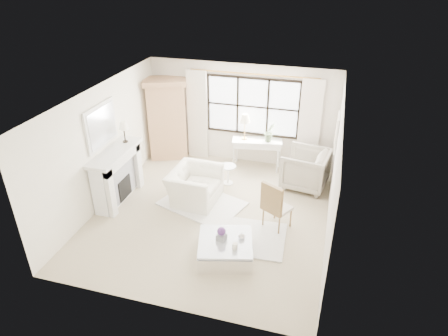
{
  "coord_description": "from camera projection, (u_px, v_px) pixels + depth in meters",
  "views": [
    {
      "loc": [
        2.27,
        -6.98,
        5.15
      ],
      "look_at": [
        0.24,
        0.2,
        1.09
      ],
      "focal_mm": 32.0,
      "sensor_mm": 36.0,
      "label": 1
    }
  ],
  "objects": [
    {
      "name": "planter_box",
      "position": [
        222.0,
        237.0,
        7.47
      ],
      "size": [
        0.2,
        0.2,
        0.12
      ],
      "primitive_type": "cube",
      "rotation": [
        0.0,
        0.0,
        -0.26
      ],
      "color": "gray",
      "rests_on": "coffee_table"
    },
    {
      "name": "mantel_lamp",
      "position": [
        123.0,
        126.0,
        9.06
      ],
      "size": [
        0.22,
        0.22,
        0.51
      ],
      "color": "black",
      "rests_on": "fireplace"
    },
    {
      "name": "wingback_chair",
      "position": [
        305.0,
        169.0,
        9.73
      ],
      "size": [
        1.2,
        1.18,
        0.96
      ],
      "primitive_type": "imported",
      "rotation": [
        0.0,
        0.0,
        -1.73
      ],
      "color": "#A49C8B",
      "rests_on": "floor"
    },
    {
      "name": "orchid_plant",
      "position": [
        270.0,
        132.0,
        10.27
      ],
      "size": [
        0.36,
        0.34,
        0.51
      ],
      "primitive_type": "imported",
      "rotation": [
        0.0,
        0.0,
        0.57
      ],
      "color": "#546946",
      "rests_on": "console_table"
    },
    {
      "name": "curtain_rod",
      "position": [
        253.0,
        74.0,
        9.91
      ],
      "size": [
        3.3,
        0.04,
        0.04
      ],
      "primitive_type": "cylinder",
      "rotation": [
        0.0,
        1.57,
        0.0
      ],
      "color": "#B5833E",
      "rests_on": "wall_back"
    },
    {
      "name": "wall_front",
      "position": [
        155.0,
        242.0,
        5.93
      ],
      "size": [
        5.0,
        0.0,
        5.0
      ],
      "primitive_type": "plane",
      "rotation": [
        -1.57,
        0.0,
        0.0
      ],
      "color": "silver",
      "rests_on": "ground"
    },
    {
      "name": "art_frame",
      "position": [
        337.0,
        133.0,
        9.01
      ],
      "size": [
        0.04,
        0.62,
        0.82
      ],
      "primitive_type": "cube",
      "color": "white",
      "rests_on": "wall_right"
    },
    {
      "name": "window_frame",
      "position": [
        253.0,
        107.0,
        10.37
      ],
      "size": [
        2.5,
        0.04,
        1.5
      ],
      "primitive_type": null,
      "color": "black",
      "rests_on": "wall_back"
    },
    {
      "name": "side_table",
      "position": [
        228.0,
        172.0,
        9.91
      ],
      "size": [
        0.4,
        0.4,
        0.51
      ],
      "color": "white",
      "rests_on": "floor"
    },
    {
      "name": "window_pane",
      "position": [
        253.0,
        107.0,
        10.38
      ],
      "size": [
        2.4,
        0.02,
        1.5
      ],
      "primitive_type": "cube",
      "color": "silver",
      "rests_on": "wall_back"
    },
    {
      "name": "curtain_left",
      "position": [
        198.0,
        115.0,
        10.84
      ],
      "size": [
        0.55,
        0.1,
        2.47
      ],
      "primitive_type": "cube",
      "color": "beige",
      "rests_on": "ground"
    },
    {
      "name": "rug_right",
      "position": [
        245.0,
        237.0,
        8.16
      ],
      "size": [
        1.7,
        1.31,
        0.03
      ],
      "primitive_type": "cube",
      "rotation": [
        0.0,
        0.0,
        0.06
      ],
      "color": "white",
      "rests_on": "floor"
    },
    {
      "name": "planter_flowers",
      "position": [
        221.0,
        231.0,
        7.4
      ],
      "size": [
        0.16,
        0.16,
        0.16
      ],
      "primitive_type": "sphere",
      "color": "#572D72",
      "rests_on": "planter_box"
    },
    {
      "name": "curtain_right",
      "position": [
        309.0,
        127.0,
        10.12
      ],
      "size": [
        0.55,
        0.1,
        2.47
      ],
      "primitive_type": "cube",
      "color": "white",
      "rests_on": "ground"
    },
    {
      "name": "console_table",
      "position": [
        257.0,
        154.0,
        10.65
      ],
      "size": [
        1.36,
        0.68,
        0.8
      ],
      "rotation": [
        0.0,
        0.0,
        0.18
      ],
      "color": "silver",
      "rests_on": "floor"
    },
    {
      "name": "rug_left",
      "position": [
        202.0,
        203.0,
        9.23
      ],
      "size": [
        2.1,
        1.77,
        0.03
      ],
      "primitive_type": "cube",
      "rotation": [
        0.0,
        0.0,
        -0.33
      ],
      "color": "white",
      "rests_on": "floor"
    },
    {
      "name": "coffee_vase",
      "position": [
        242.0,
        236.0,
        7.5
      ],
      "size": [
        0.16,
        0.16,
        0.14
      ],
      "primitive_type": "imported",
      "rotation": [
        0.0,
        0.0,
        -0.24
      ],
      "color": "silver",
      "rests_on": "coffee_table"
    },
    {
      "name": "wall_right",
      "position": [
        334.0,
        176.0,
        7.66
      ],
      "size": [
        0.0,
        5.5,
        5.5
      ],
      "primitive_type": "plane",
      "rotation": [
        1.57,
        0.0,
        -1.57
      ],
      "color": "beige",
      "rests_on": "ground"
    },
    {
      "name": "wall_back",
      "position": [
        241.0,
        114.0,
        10.58
      ],
      "size": [
        5.0,
        0.0,
        5.0
      ],
      "primitive_type": "plane",
      "rotation": [
        1.57,
        0.0,
        0.0
      ],
      "color": "white",
      "rests_on": "ground"
    },
    {
      "name": "pillar_candle",
      "position": [
        235.0,
        246.0,
        7.24
      ],
      "size": [
        0.1,
        0.1,
        0.12
      ],
      "primitive_type": "cylinder",
      "color": "beige",
      "rests_on": "coffee_table"
    },
    {
      "name": "french_chair",
      "position": [
        276.0,
        215.0,
        8.34
      ],
      "size": [
        0.65,
        0.66,
        1.08
      ],
      "rotation": [
        0.0,
        0.0,
        2.64
      ],
      "color": "olive",
      "rests_on": "floor"
    },
    {
      "name": "armoire",
      "position": [
        167.0,
        118.0,
        10.88
      ],
      "size": [
        1.3,
        1.05,
        2.24
      ],
      "rotation": [
        0.0,
        0.0,
        0.37
      ],
      "color": "tan",
      "rests_on": "floor"
    },
    {
      "name": "fireplace",
      "position": [
        116.0,
        175.0,
        9.14
      ],
      "size": [
        0.58,
        1.66,
        1.26
      ],
      "color": "silver",
      "rests_on": "ground"
    },
    {
      "name": "ceiling",
      "position": [
        209.0,
        97.0,
        7.61
      ],
      "size": [
        5.5,
        5.5,
        0.0
      ],
      "primitive_type": "plane",
      "rotation": [
        3.14,
        0.0,
        0.0
      ],
      "color": "white",
      "rests_on": "ground"
    },
    {
      "name": "mirror_glass",
      "position": [
        102.0,
        126.0,
        8.61
      ],
      "size": [
        0.02,
        1.0,
        0.8
      ],
      "primitive_type": "cube",
      "color": "silver",
      "rests_on": "wall_left"
    },
    {
      "name": "console_lamp",
      "position": [
        245.0,
        119.0,
        10.26
      ],
      "size": [
        0.28,
        0.28,
        0.69
      ],
      "color": "#BB8A41",
      "rests_on": "console_table"
    },
    {
      "name": "art_canvas",
      "position": [
        336.0,
        132.0,
        9.02
      ],
      "size": [
        0.01,
        0.52,
        0.72
      ],
      "primitive_type": "cube",
      "color": "beige",
      "rests_on": "wall_right"
    },
    {
      "name": "coffee_table",
      "position": [
        225.0,
        249.0,
        7.57
      ],
      "size": [
        1.22,
        1.22,
        0.38
      ],
      "rotation": [
        0.0,
        0.0,
        0.26
      ],
      "color": "white",
      "rests_on": "floor"
    },
    {
      "name": "club_armchair",
      "position": [
        195.0,
        186.0,
        9.22
      ],
      "size": [
        1.12,
        1.26,
        0.78
      ],
      "primitive_type": "imported",
      "rotation": [
        0.0,
        0.0,
        1.51
      ],
      "color": "white",
      "rests_on": "floor"
    },
    {
      "name": "floor",
      "position": [
        211.0,
        214.0,
        8.9
      ],
      "size": [
        5.5,
        5.5,
        0.0
      ],
      "primitive_type": "plane",
      "color": "#BEAD8D",
      "rests_on": "ground"
    },
    {
      "name": "wall_left",
      "position": [
        103.0,
        146.0,
        8.86
      ],
      "size": [
        0.0,
        5.5,
        5.5
      ],
      "primitive_type": "plane",
      "rotation": [
        1.57,
        0.0,
        1.57
      ],
      "color": "white",
      "rests_on": "ground"
    },
    {
      "name": "mirror_frame",
      "position": [
        101.0,
        126.0,
        8.62
      ],
      "size": [
        0.05,
        1.15,
        0.95
      ],
      "primitive_type": "cube",
      "color": "silver",
      "rests_on": "wall_left"
    }
  ]
}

